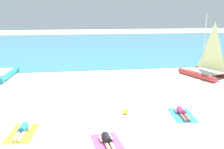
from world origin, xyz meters
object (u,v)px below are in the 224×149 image
(sunbather_leftmost, at_px, (23,130))
(beach_ball, at_px, (125,111))
(sunbather_center_right, at_px, (182,112))
(towel_center_right, at_px, (182,115))
(towel_center_left, at_px, (108,144))
(sunbather_center_left, at_px, (108,141))
(sailboat_red, at_px, (207,68))
(towel_leftmost, at_px, (22,133))

(sunbather_leftmost, bearing_deg, beach_ball, 21.46)
(sunbather_leftmost, distance_m, sunbather_center_right, 7.70)
(towel_center_right, height_order, beach_ball, beach_ball)
(sunbather_center_right, relative_size, beach_ball, 5.03)
(towel_center_left, distance_m, sunbather_center_left, 0.14)
(towel_center_left, relative_size, beach_ball, 6.09)
(sailboat_red, height_order, towel_center_right, sailboat_red)
(sunbather_center_right, bearing_deg, towel_center_right, -90.00)
(sunbather_center_left, distance_m, beach_ball, 3.09)
(sunbather_center_left, xyz_separation_m, beach_ball, (1.29, 2.81, 0.02))
(towel_leftmost, xyz_separation_m, sunbather_leftmost, (0.01, 0.07, 0.13))
(towel_leftmost, relative_size, sunbather_center_left, 1.21)
(towel_leftmost, xyz_separation_m, towel_center_left, (3.54, -1.48, 0.00))
(sunbather_center_left, height_order, sunbather_center_right, same)
(sunbather_center_right, bearing_deg, towel_leftmost, -167.21)
(towel_leftmost, relative_size, sunbather_leftmost, 1.21)
(towel_center_right, xyz_separation_m, beach_ball, (-2.83, 0.57, 0.15))
(sailboat_red, distance_m, towel_leftmost, 15.28)
(sunbather_center_left, bearing_deg, sailboat_red, 38.16)
(towel_center_left, bearing_deg, sunbather_leftmost, 156.45)
(sunbather_leftmost, relative_size, beach_ball, 5.03)
(sunbather_center_right, height_order, beach_ball, same)
(sunbather_center_right, xyz_separation_m, beach_ball, (-2.84, 0.50, 0.02))
(sailboat_red, relative_size, towel_center_right, 2.61)
(sunbather_leftmost, height_order, beach_ball, same)
(sailboat_red, xyz_separation_m, towel_center_left, (-9.38, -9.59, -0.73))
(towel_leftmost, distance_m, sunbather_center_left, 3.81)
(sunbather_center_left, bearing_deg, sunbather_center_right, 21.96)
(towel_center_right, distance_m, beach_ball, 2.89)
(sunbather_center_right, distance_m, beach_ball, 2.88)
(sailboat_red, bearing_deg, towel_leftmost, -166.41)
(towel_leftmost, height_order, towel_center_left, same)
(sunbather_center_right, bearing_deg, towel_center_left, -143.92)
(towel_center_left, relative_size, sunbather_center_left, 1.21)
(sailboat_red, xyz_separation_m, sunbather_leftmost, (-12.92, -8.05, -0.61))
(sunbather_center_left, bearing_deg, towel_leftmost, 151.03)
(sunbather_center_right, bearing_deg, sunbather_leftmost, -167.69)
(sailboat_red, bearing_deg, sunbather_center_right, -144.66)
(towel_center_right, height_order, sunbather_center_right, sunbather_center_right)
(towel_leftmost, relative_size, towel_center_left, 1.00)
(towel_leftmost, height_order, sunbather_leftmost, sunbather_leftmost)
(sunbather_leftmost, bearing_deg, sailboat_red, 37.94)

